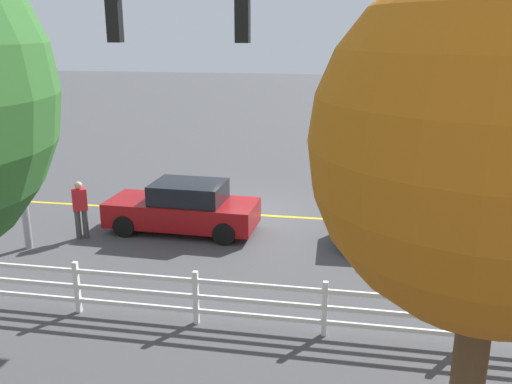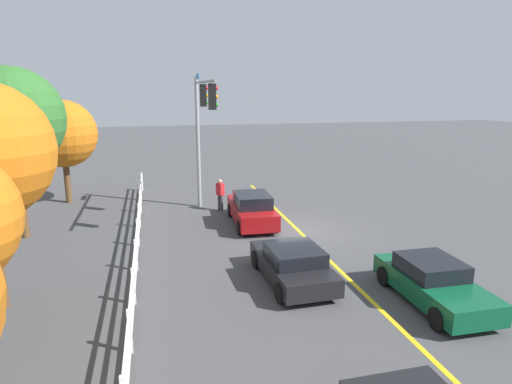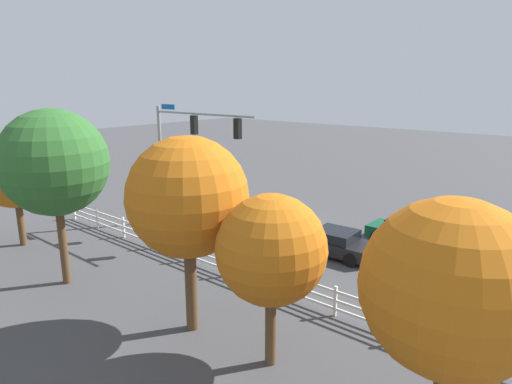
{
  "view_description": "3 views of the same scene",
  "coord_description": "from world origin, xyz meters",
  "px_view_note": "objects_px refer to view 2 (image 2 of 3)",
  "views": [
    {
      "loc": [
        -3.44,
        16.87,
        5.79
      ],
      "look_at": [
        -0.71,
        1.96,
        1.36
      ],
      "focal_mm": 39.06,
      "sensor_mm": 36.0,
      "label": 1
    },
    {
      "loc": [
        -18.41,
        6.26,
        6.34
      ],
      "look_at": [
        -0.89,
        2.19,
        2.13
      ],
      "focal_mm": 31.33,
      "sensor_mm": 36.0,
      "label": 2
    },
    {
      "loc": [
        -15.14,
        19.84,
        8.12
      ],
      "look_at": [
        -0.29,
        1.96,
        2.38
      ],
      "focal_mm": 30.82,
      "sensor_mm": 36.0,
      "label": 3
    }
  ],
  "objects_px": {
    "car_1": "(293,264)",
    "tree_3": "(12,119)",
    "car_0": "(252,209)",
    "car_2": "(433,282)",
    "pedestrian": "(220,193)",
    "tree_1": "(63,134)"
  },
  "relations": [
    {
      "from": "car_0",
      "to": "car_2",
      "type": "bearing_deg",
      "value": -156.6
    },
    {
      "from": "car_0",
      "to": "tree_3",
      "type": "bearing_deg",
      "value": 89.68
    },
    {
      "from": "car_2",
      "to": "tree_1",
      "type": "bearing_deg",
      "value": -140.06
    },
    {
      "from": "car_2",
      "to": "tree_3",
      "type": "distance_m",
      "value": 17.06
    },
    {
      "from": "tree_1",
      "to": "tree_3",
      "type": "height_order",
      "value": "tree_3"
    },
    {
      "from": "car_1",
      "to": "pedestrian",
      "type": "distance_m",
      "value": 9.41
    },
    {
      "from": "tree_1",
      "to": "car_1",
      "type": "bearing_deg",
      "value": -144.96
    },
    {
      "from": "car_0",
      "to": "car_2",
      "type": "height_order",
      "value": "car_0"
    },
    {
      "from": "car_2",
      "to": "pedestrian",
      "type": "relative_size",
      "value": 2.5
    },
    {
      "from": "car_1",
      "to": "tree_1",
      "type": "height_order",
      "value": "tree_1"
    },
    {
      "from": "car_0",
      "to": "tree_3",
      "type": "height_order",
      "value": "tree_3"
    },
    {
      "from": "tree_3",
      "to": "car_2",
      "type": "bearing_deg",
      "value": -124.53
    },
    {
      "from": "car_1",
      "to": "tree_3",
      "type": "xyz_separation_m",
      "value": [
        6.97,
        9.9,
        4.48
      ]
    },
    {
      "from": "car_1",
      "to": "tree_1",
      "type": "bearing_deg",
      "value": 32.79
    },
    {
      "from": "car_1",
      "to": "pedestrian",
      "type": "bearing_deg",
      "value": 3.91
    },
    {
      "from": "tree_1",
      "to": "car_2",
      "type": "bearing_deg",
      "value": -140.24
    },
    {
      "from": "car_0",
      "to": "car_1",
      "type": "height_order",
      "value": "car_0"
    },
    {
      "from": "car_1",
      "to": "car_2",
      "type": "distance_m",
      "value": 4.36
    },
    {
      "from": "car_2",
      "to": "tree_1",
      "type": "distance_m",
      "value": 20.23
    },
    {
      "from": "car_1",
      "to": "pedestrian",
      "type": "xyz_separation_m",
      "value": [
        9.35,
        1.01,
        0.31
      ]
    },
    {
      "from": "pedestrian",
      "to": "tree_1",
      "type": "height_order",
      "value": "tree_1"
    },
    {
      "from": "car_0",
      "to": "pedestrian",
      "type": "height_order",
      "value": "pedestrian"
    }
  ]
}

